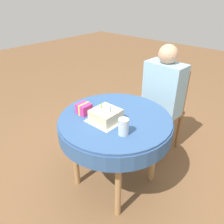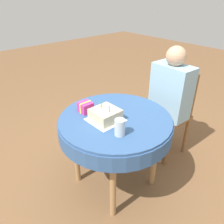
{
  "view_description": "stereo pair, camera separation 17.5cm",
  "coord_description": "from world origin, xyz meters",
  "px_view_note": "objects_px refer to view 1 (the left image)",
  "views": [
    {
      "loc": [
        1.0,
        -1.17,
        1.66
      ],
      "look_at": [
        -0.01,
        -0.03,
        0.79
      ],
      "focal_mm": 35.0,
      "sensor_mm": 36.0,
      "label": 1
    },
    {
      "loc": [
        1.13,
        -1.04,
        1.66
      ],
      "look_at": [
        -0.01,
        -0.03,
        0.79
      ],
      "focal_mm": 35.0,
      "sensor_mm": 36.0,
      "label": 2
    }
  ],
  "objects_px": {
    "chair": "(165,107)",
    "drinking_glass": "(123,127)",
    "gift_box": "(84,109)",
    "birthday_cake": "(106,115)",
    "person": "(162,92)"
  },
  "relations": [
    {
      "from": "chair",
      "to": "drinking_glass",
      "type": "height_order",
      "value": "chair"
    },
    {
      "from": "chair",
      "to": "gift_box",
      "type": "relative_size",
      "value": 8.44
    },
    {
      "from": "chair",
      "to": "birthday_cake",
      "type": "relative_size",
      "value": 4.65
    },
    {
      "from": "chair",
      "to": "person",
      "type": "height_order",
      "value": "person"
    },
    {
      "from": "person",
      "to": "drinking_glass",
      "type": "xyz_separation_m",
      "value": [
        0.18,
        -0.86,
        0.07
      ]
    },
    {
      "from": "birthday_cake",
      "to": "gift_box",
      "type": "height_order",
      "value": "birthday_cake"
    },
    {
      "from": "birthday_cake",
      "to": "chair",
      "type": "bearing_deg",
      "value": 86.62
    },
    {
      "from": "person",
      "to": "chair",
      "type": "bearing_deg",
      "value": 90.0
    },
    {
      "from": "gift_box",
      "to": "person",
      "type": "bearing_deg",
      "value": 72.73
    },
    {
      "from": "chair",
      "to": "gift_box",
      "type": "xyz_separation_m",
      "value": [
        -0.27,
        -0.93,
        0.26
      ]
    },
    {
      "from": "person",
      "to": "drinking_glass",
      "type": "bearing_deg",
      "value": -75.15
    },
    {
      "from": "drinking_glass",
      "to": "person",
      "type": "bearing_deg",
      "value": 101.63
    },
    {
      "from": "chair",
      "to": "birthday_cake",
      "type": "xyz_separation_m",
      "value": [
        -0.05,
        -0.89,
        0.27
      ]
    },
    {
      "from": "person",
      "to": "gift_box",
      "type": "relative_size",
      "value": 10.81
    },
    {
      "from": "drinking_glass",
      "to": "gift_box",
      "type": "height_order",
      "value": "drinking_glass"
    }
  ]
}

